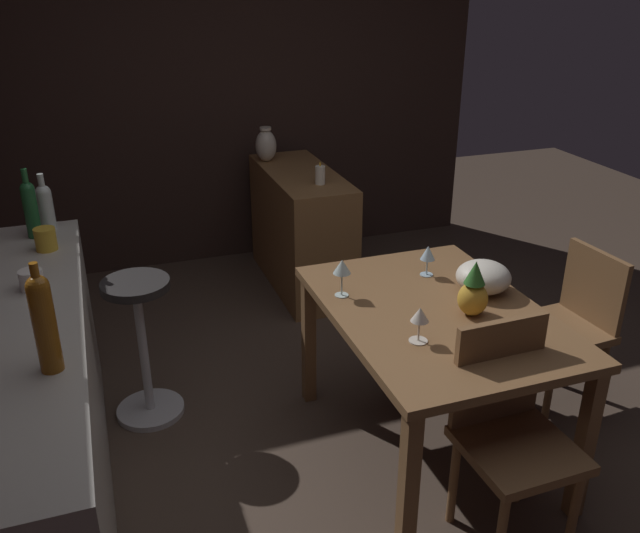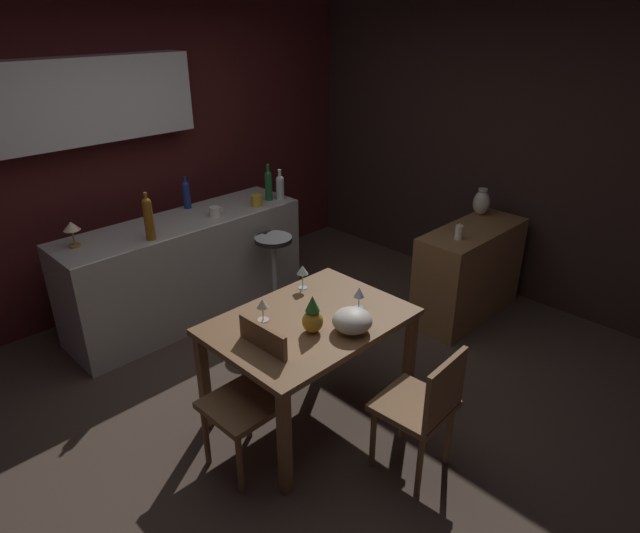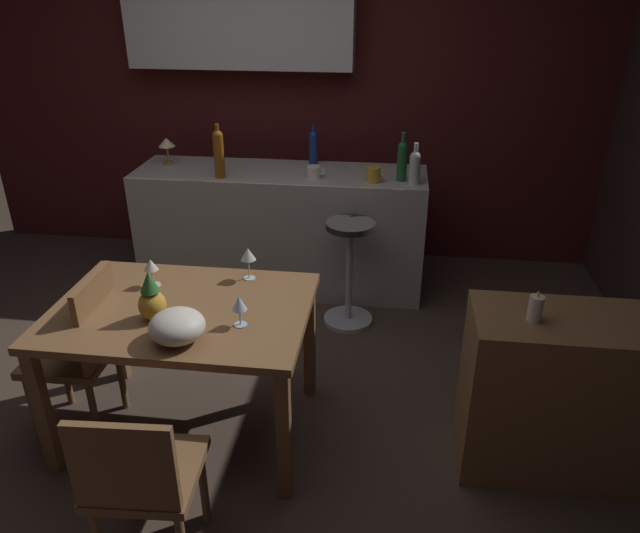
{
  "view_description": "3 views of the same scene",
  "coord_description": "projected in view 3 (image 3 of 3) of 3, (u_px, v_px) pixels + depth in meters",
  "views": [
    {
      "loc": [
        -2.3,
        1.0,
        2.08
      ],
      "look_at": [
        0.33,
        0.07,
        0.82
      ],
      "focal_mm": 37.61,
      "sensor_mm": 36.0,
      "label": 1
    },
    {
      "loc": [
        -2.12,
        -2.45,
        2.51
      ],
      "look_at": [
        0.42,
        0.1,
        0.8
      ],
      "focal_mm": 30.76,
      "sensor_mm": 36.0,
      "label": 2
    },
    {
      "loc": [
        0.9,
        -2.67,
        2.17
      ],
      "look_at": [
        0.54,
        0.06,
        0.82
      ],
      "focal_mm": 33.43,
      "sensor_mm": 36.0,
      "label": 3
    }
  ],
  "objects": [
    {
      "name": "fruit_bowl",
      "position": [
        177.0,
        326.0,
        2.56
      ],
      "size": [
        0.24,
        0.24,
        0.14
      ],
      "primitive_type": "ellipsoid",
      "color": "beige",
      "rests_on": "dining_table"
    },
    {
      "name": "wine_bottle_clear",
      "position": [
        415.0,
        166.0,
        3.96
      ],
      "size": [
        0.07,
        0.07,
        0.28
      ],
      "color": "silver",
      "rests_on": "kitchen_counter"
    },
    {
      "name": "dining_table",
      "position": [
        183.0,
        323.0,
        2.89
      ],
      "size": [
        1.23,
        0.87,
        0.74
      ],
      "color": "brown",
      "rests_on": "ground_plane"
    },
    {
      "name": "pineapple_centerpiece",
      "position": [
        151.0,
        299.0,
        2.71
      ],
      "size": [
        0.13,
        0.13,
        0.24
      ],
      "color": "gold",
      "rests_on": "dining_table"
    },
    {
      "name": "chair_near_window",
      "position": [
        82.0,
        349.0,
        2.98
      ],
      "size": [
        0.41,
        0.41,
        0.89
      ],
      "color": "brown",
      "rests_on": "ground_plane"
    },
    {
      "name": "sideboard_cabinet",
      "position": [
        585.0,
        397.0,
        2.76
      ],
      "size": [
        1.1,
        0.44,
        0.82
      ],
      "primitive_type": "cube",
      "color": "olive",
      "rests_on": "ground_plane"
    },
    {
      "name": "cup_mustard",
      "position": [
        374.0,
        175.0,
        4.03
      ],
      "size": [
        0.13,
        0.09,
        0.1
      ],
      "color": "gold",
      "rests_on": "kitchen_counter"
    },
    {
      "name": "wine_bottle_green",
      "position": [
        402.0,
        159.0,
        4.01
      ],
      "size": [
        0.07,
        0.07,
        0.33
      ],
      "color": "#1E592D",
      "rests_on": "kitchen_counter"
    },
    {
      "name": "wine_bottle_amber",
      "position": [
        219.0,
        152.0,
        4.07
      ],
      "size": [
        0.07,
        0.07,
        0.37
      ],
      "color": "#8C5114",
      "rests_on": "kitchen_counter"
    },
    {
      "name": "counter_lamp",
      "position": [
        167.0,
        145.0,
        4.37
      ],
      "size": [
        0.12,
        0.12,
        0.2
      ],
      "color": "#A58447",
      "rests_on": "kitchen_counter"
    },
    {
      "name": "ground_plane",
      "position": [
        226.0,
        393.0,
        3.44
      ],
      "size": [
        9.0,
        9.0,
        0.0
      ],
      "primitive_type": "plane",
      "color": "#47382D"
    },
    {
      "name": "cup_white",
      "position": [
        314.0,
        172.0,
        4.12
      ],
      "size": [
        0.13,
        0.09,
        0.08
      ],
      "color": "white",
      "rests_on": "kitchen_counter"
    },
    {
      "name": "wine_bottle_cobalt",
      "position": [
        313.0,
        146.0,
        4.4
      ],
      "size": [
        0.07,
        0.07,
        0.29
      ],
      "color": "navy",
      "rests_on": "kitchen_counter"
    },
    {
      "name": "wine_glass_center",
      "position": [
        151.0,
        266.0,
        3.0
      ],
      "size": [
        0.07,
        0.07,
        0.15
      ],
      "color": "silver",
      "rests_on": "dining_table"
    },
    {
      "name": "pillar_candle_tall",
      "position": [
        536.0,
        308.0,
        2.56
      ],
      "size": [
        0.06,
        0.06,
        0.14
      ],
      "color": "white",
      "rests_on": "sideboard_cabinet"
    },
    {
      "name": "kitchen_counter",
      "position": [
        282.0,
        229.0,
        4.48
      ],
      "size": [
        2.1,
        0.6,
        0.9
      ],
      "primitive_type": "cube",
      "color": "#B2ADA3",
      "rests_on": "ground_plane"
    },
    {
      "name": "bar_stool",
      "position": [
        349.0,
        270.0,
        3.97
      ],
      "size": [
        0.34,
        0.34,
        0.74
      ],
      "color": "#262323",
      "rests_on": "ground_plane"
    },
    {
      "name": "wine_glass_left",
      "position": [
        248.0,
        255.0,
        3.05
      ],
      "size": [
        0.08,
        0.08,
        0.17
      ],
      "color": "silver",
      "rests_on": "dining_table"
    },
    {
      "name": "chair_by_doorway",
      "position": [
        141.0,
        479.0,
        2.23
      ],
      "size": [
        0.42,
        0.42,
        0.83
      ],
      "color": "brown",
      "rests_on": "ground_plane"
    },
    {
      "name": "wall_kitchen_back",
      "position": [
        277.0,
        82.0,
        4.67
      ],
      "size": [
        5.2,
        0.33,
        2.6
      ],
      "color": "#4C1919",
      "rests_on": "ground_plane"
    },
    {
      "name": "wine_glass_right",
      "position": [
        239.0,
        304.0,
        2.65
      ],
      "size": [
        0.07,
        0.07,
        0.15
      ],
      "color": "silver",
      "rests_on": "dining_table"
    }
  ]
}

